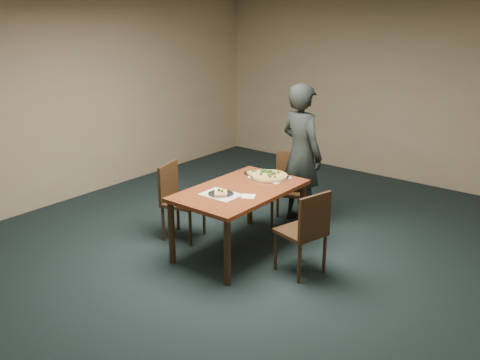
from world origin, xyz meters
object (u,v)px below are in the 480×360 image
Objects in this scene: chair_far at (291,184)px; chair_left at (177,196)px; chair_right at (306,228)px; slice_plate_far at (255,173)px; diner at (301,154)px; dining_table at (240,196)px; pizza_pan at (270,175)px; slice_plate_near at (221,193)px.

chair_far is 1.00× the size of chair_left.
slice_plate_far is at bearing -102.89° from chair_right.
diner is 0.69m from slice_plate_far.
chair_left reaches higher than slice_plate_far.
dining_table is 0.54m from pizza_pan.
slice_plate_near is at bearing -114.02° from chair_far.
diner reaches higher than dining_table.
pizza_pan is (-0.85, 0.55, 0.26)m from chair_right.
chair_left is 1.71m from chair_right.
dining_table is 1.19m from diner.
diner is at bearing -49.57° from chair_left.
chair_left reaches higher than dining_table.
dining_table is at bearing -94.99° from chair_left.
pizza_pan is (-0.03, -0.63, -0.12)m from diner.
diner is (0.08, 0.10, 0.38)m from chair_far.
dining_table is at bearing -111.91° from chair_far.
chair_far is 0.51× the size of diner.
slice_plate_far is at bearing 100.27° from slice_plate_near.
slice_plate_near reaches higher than slice_plate_far.
pizza_pan is (0.05, -0.53, 0.26)m from chair_far.
pizza_pan reaches higher than slice_plate_near.
dining_table is 1.07m from chair_far.
chair_far is 1.41m from chair_right.
slice_plate_near is at bearing -114.45° from chair_left.
slice_plate_near is 0.82m from slice_plate_far.
diner is 1.45m from slice_plate_near.
slice_plate_near is (-0.04, -0.28, 0.11)m from dining_table.
chair_far is at bearing 73.34° from slice_plate_far.
chair_right is at bearing -0.93° from dining_table.
chair_right is at bearing -27.09° from slice_plate_far.
pizza_pan is at bearing -108.10° from chair_far.
chair_right is at bearing -101.04° from chair_left.
pizza_pan is (0.85, 0.69, 0.26)m from chair_left.
dining_table is at bearing -76.73° from chair_right.
chair_right is (1.70, 0.15, 0.00)m from chair_left.
chair_far is at bearing 91.52° from dining_table.
chair_right is (0.87, -0.01, -0.14)m from dining_table.
chair_far is at bearing 65.57° from diner.
diner is 0.64m from pizza_pan.
diner is at bearing 87.36° from dining_table.
chair_right is 3.25× the size of slice_plate_near.
dining_table is 0.84× the size of diner.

